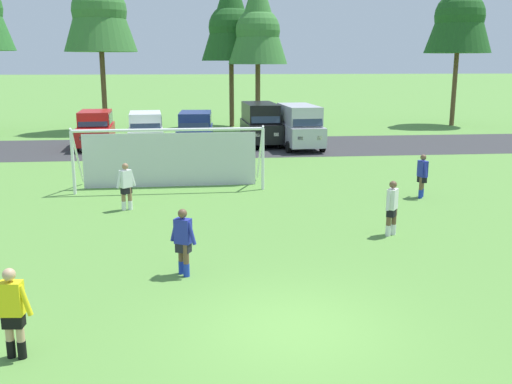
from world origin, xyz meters
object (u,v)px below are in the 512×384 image
player_midfield_center (126,187)px  parked_car_slot_far_left (96,129)px  soccer_goal (170,156)px  player_winger_left (183,242)px  player_defender_far (422,176)px  parked_car_slot_left (146,131)px  soccer_ball (188,222)px  player_striker_near (392,208)px  parked_car_slot_center (261,123)px  referee (13,314)px  parked_car_slot_center_right (299,125)px  parked_car_slot_center_left (196,130)px

player_midfield_center → parked_car_slot_far_left: parked_car_slot_far_left is taller
soccer_goal → player_winger_left: 9.97m
soccer_goal → player_midfield_center: soccer_goal is taller
soccer_goal → player_defender_far: bearing=-16.3°
soccer_goal → parked_car_slot_left: soccer_goal is taller
player_winger_left → parked_car_slot_left: parked_car_slot_left is taller
soccer_ball → player_striker_near: 6.25m
player_striker_near → parked_car_slot_left: size_ratio=0.35×
player_midfield_center → player_striker_near: bearing=-25.4°
player_winger_left → parked_car_slot_center: size_ratio=0.34×
parked_car_slot_center → referee: bearing=-105.7°
parked_car_slot_left → parked_car_slot_far_left: bearing=156.6°
referee → player_striker_near: 10.86m
parked_car_slot_far_left → parked_car_slot_center: size_ratio=0.97×
parked_car_slot_center_right → soccer_goal: bearing=-125.2°
parked_car_slot_left → parked_car_slot_center_left: same height
player_midfield_center → parked_car_slot_left: parked_car_slot_left is taller
player_midfield_center → parked_car_slot_center: 16.57m
soccer_ball → soccer_goal: 5.80m
player_defender_far → player_striker_near: bearing=-121.0°
soccer_goal → parked_car_slot_left: (-1.78, 10.26, -0.18)m
parked_car_slot_left → parked_car_slot_center: bearing=12.8°
player_winger_left → parked_car_slot_center_right: 21.01m
player_defender_far → parked_car_slot_center_right: 13.06m
player_midfield_center → player_defender_far: size_ratio=1.00×
soccer_goal → referee: size_ratio=4.54×
soccer_goal → player_midfield_center: size_ratio=4.54×
player_defender_far → player_winger_left: size_ratio=1.00×
player_winger_left → player_defender_far: bearing=39.3°
player_defender_far → parked_car_slot_left: size_ratio=0.35×
player_midfield_center → parked_car_slot_left: bearing=91.7°
player_defender_far → parked_car_slot_center_left: 15.46m
parked_car_slot_left → parked_car_slot_center: 6.96m
soccer_ball → player_winger_left: size_ratio=0.13×
parked_car_slot_center_left → player_striker_near: bearing=-72.2°
parked_car_slot_far_left → parked_car_slot_left: same height
soccer_goal → referee: bearing=-99.0°
player_winger_left → parked_car_slot_center_right: size_ratio=0.33×
parked_car_slot_center → soccer_goal: bearing=-113.0°
player_defender_far → parked_car_slot_center_right: parked_car_slot_center_right is taller
player_defender_far → parked_car_slot_center_right: bearing=100.4°
referee → parked_car_slot_center_right: 25.43m
player_striker_near → parked_car_slot_center_left: (-5.65, 17.54, 0.29)m
player_defender_far → parked_car_slot_center: parked_car_slot_center is taller
parked_car_slot_far_left → player_striker_near: bearing=-58.7°
soccer_ball → parked_car_slot_far_left: 18.09m
parked_car_slot_center_left → player_defender_far: bearing=-57.1°
soccer_ball → parked_car_slot_left: bearing=99.0°
parked_car_slot_left → parked_car_slot_center_right: size_ratio=0.96×
referee → parked_car_slot_center_right: bearing=68.7°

